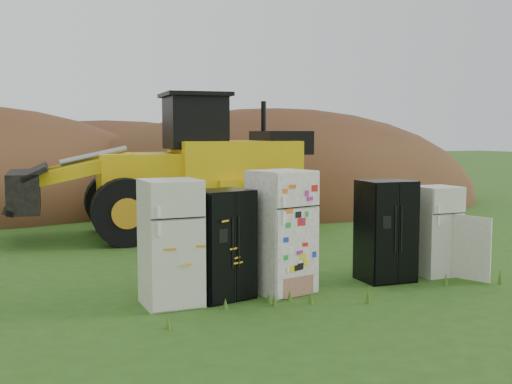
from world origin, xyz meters
The scene contains 9 objects.
ground centered at (0.00, 0.00, 0.00)m, with size 120.00×120.00×0.00m, color #2B4F15.
fridge_leftmost centered at (-2.43, -0.03, 0.92)m, with size 0.81×0.78×1.83m, color white, non-canonical shape.
fridge_black_side centered at (-1.64, 0.00, 0.83)m, with size 0.86×0.68×1.65m, color black, non-canonical shape.
fridge_sticker centered at (-0.64, -0.01, 0.96)m, with size 0.85×0.79×1.92m, color white, non-canonical shape.
fridge_black_right centered at (1.32, -0.02, 0.85)m, with size 0.85×0.71×1.70m, color black, non-canonical shape.
fridge_open_door centered at (2.39, -0.02, 0.78)m, with size 0.71×0.66×1.57m, color white, non-canonical shape.
wheel_loader centered at (-0.87, 6.10, 1.73)m, with size 7.15×2.90×3.46m, color #E8AD0F, non-canonical shape.
dirt_mound_right centered at (5.05, 11.91, 0.00)m, with size 15.59×11.43×6.75m, color #4A2818.
dirt_mound_back centered at (0.09, 17.70, 0.00)m, with size 17.17×11.45×6.01m, color #4A2818.
Camera 1 is at (-5.05, -8.91, 2.50)m, focal length 45.00 mm.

